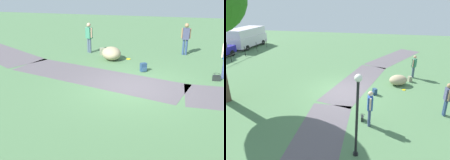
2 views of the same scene
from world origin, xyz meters
TOP-DOWN VIEW (x-y plane):
  - ground_plane at (0.00, 0.00)m, footprint 48.00×48.00m
  - footpath_segment_near at (-6.00, 0.14)m, footprint 8.05×2.40m
  - footpath_segment_mid at (1.87, -0.78)m, footprint 8.30×4.17m
  - footpath_segment_far at (9.23, -3.75)m, footprint 8.06×5.85m
  - lamp_post at (-5.84, -1.56)m, footprint 0.28×0.28m
  - lawn_boulder at (1.84, -3.62)m, footprint 1.48×1.59m
  - woman_with_handbag at (-3.66, -1.94)m, footprint 0.52×0.28m
  - man_near_boulder at (3.51, -4.82)m, footprint 0.46×0.39m
  - passerby_on_path at (-1.96, -5.72)m, footprint 0.52×0.25m
  - handbag_on_grass at (-3.29, -1.59)m, footprint 0.33×0.29m
  - backpack_by_boulder at (2.62, -4.51)m, footprint 0.34×0.33m
  - spare_backpack_on_lawn at (-0.12, -2.07)m, footprint 0.34×0.35m
  - frisbee_on_grass at (0.97, -3.97)m, footprint 0.24×0.24m
  - delivery_van at (10.65, 13.93)m, footprint 5.44×2.63m

SIDE VIEW (x-z plane):
  - ground_plane at x=0.00m, z-range 0.00..0.00m
  - footpath_segment_near at x=-6.00m, z-range 0.00..0.01m
  - footpath_segment_mid at x=1.87m, z-range 0.00..0.01m
  - footpath_segment_far at x=9.23m, z-range 0.00..0.01m
  - frisbee_on_grass at x=0.97m, z-range 0.00..0.02m
  - handbag_on_grass at x=-3.29m, z-range -0.01..0.29m
  - backpack_by_boulder at x=2.62m, z-range -0.01..0.39m
  - spare_backpack_on_lawn at x=-0.12m, z-range -0.01..0.39m
  - lawn_boulder at x=1.84m, z-range 0.00..0.70m
  - man_near_boulder at x=3.51m, z-range 0.15..1.90m
  - woman_with_handbag at x=-3.66m, z-range 0.15..1.95m
  - passerby_on_path at x=-1.96m, z-range 0.15..1.96m
  - delivery_van at x=10.65m, z-range 0.12..2.42m
  - lamp_post at x=-5.84m, z-range 0.41..3.78m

